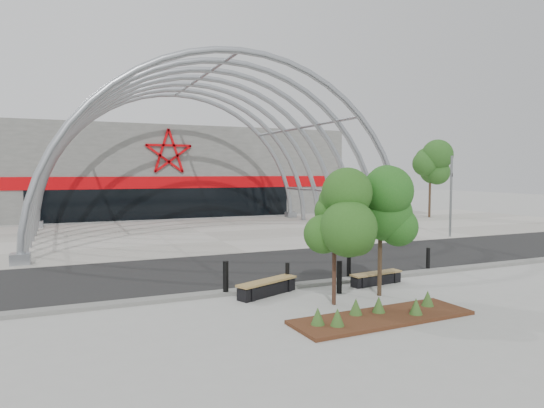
% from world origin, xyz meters
% --- Properties ---
extents(ground, '(140.00, 140.00, 0.00)m').
position_xyz_m(ground, '(0.00, 0.00, 0.00)').
color(ground, '#9C9C97').
rests_on(ground, ground).
extents(road, '(140.00, 7.00, 0.02)m').
position_xyz_m(road, '(0.00, 3.50, 0.01)').
color(road, black).
rests_on(road, ground).
extents(forecourt, '(60.00, 17.00, 0.04)m').
position_xyz_m(forecourt, '(0.00, 15.50, 0.02)').
color(forecourt, '#A09C91').
rests_on(forecourt, ground).
extents(kerb, '(60.00, 0.50, 0.12)m').
position_xyz_m(kerb, '(0.00, -0.25, 0.06)').
color(kerb, '#62635E').
rests_on(kerb, ground).
extents(arena_building, '(34.00, 15.24, 8.00)m').
position_xyz_m(arena_building, '(0.00, 33.45, 3.99)').
color(arena_building, '#63635F').
rests_on(arena_building, ground).
extents(vault_canopy, '(20.80, 15.80, 20.36)m').
position_xyz_m(vault_canopy, '(0.00, 15.50, 0.02)').
color(vault_canopy, '#9CA0A6').
rests_on(vault_canopy, ground).
extents(planting_bed, '(5.22, 1.80, 0.55)m').
position_xyz_m(planting_bed, '(-0.47, -4.45, 0.13)').
color(planting_bed, '#3D1A10').
rests_on(planting_bed, ground).
extents(signal_pole, '(0.30, 0.70, 4.96)m').
position_xyz_m(signal_pole, '(13.41, 7.57, 2.59)').
color(signal_pole, slate).
rests_on(signal_pole, ground).
extents(street_tree_0, '(1.68, 1.68, 3.83)m').
position_xyz_m(street_tree_0, '(-0.87, -2.68, 2.75)').
color(street_tree_0, '#331813').
rests_on(street_tree_0, ground).
extents(street_tree_1, '(1.70, 1.70, 4.01)m').
position_xyz_m(street_tree_1, '(1.03, -2.33, 2.88)').
color(street_tree_1, '#2E2316').
rests_on(street_tree_1, ground).
extents(bench_0, '(2.35, 1.39, 0.49)m').
position_xyz_m(bench_0, '(-2.28, -0.86, 0.24)').
color(bench_0, black).
rests_on(bench_0, ground).
extents(bench_1, '(2.11, 0.71, 0.43)m').
position_xyz_m(bench_1, '(1.84, -1.03, 0.21)').
color(bench_1, black).
rests_on(bench_1, ground).
extents(bollard_0, '(0.18, 0.18, 1.11)m').
position_xyz_m(bollard_0, '(-3.51, -0.35, 0.56)').
color(bollard_0, black).
rests_on(bollard_0, ground).
extents(bollard_1, '(0.14, 0.14, 0.87)m').
position_xyz_m(bollard_1, '(-1.27, -0.25, 0.44)').
color(bollard_1, black).
rests_on(bollard_1, ground).
extents(bollard_2, '(0.17, 0.17, 1.07)m').
position_xyz_m(bollard_2, '(-0.01, -1.58, 0.54)').
color(bollard_2, black).
rests_on(bollard_2, ground).
extents(bollard_3, '(0.15, 0.15, 0.96)m').
position_xyz_m(bollard_3, '(1.40, 0.07, 0.48)').
color(bollard_3, black).
rests_on(bollard_3, ground).
extents(bollard_4, '(0.15, 0.15, 0.95)m').
position_xyz_m(bollard_4, '(5.11, 0.05, 0.47)').
color(bollard_4, black).
rests_on(bollard_4, ground).
extents(bg_tree_1, '(2.70, 2.70, 5.91)m').
position_xyz_m(bg_tree_1, '(21.00, 18.00, 4.25)').
color(bg_tree_1, '#2F2015').
rests_on(bg_tree_1, ground).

